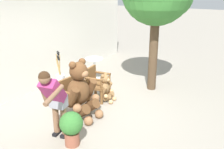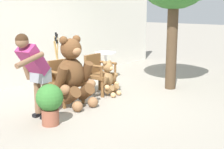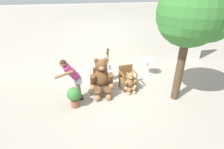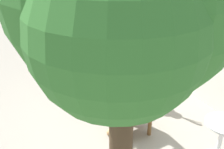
% 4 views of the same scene
% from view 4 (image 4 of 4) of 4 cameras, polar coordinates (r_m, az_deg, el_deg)
% --- Properties ---
extents(ground_plane, '(60.00, 60.00, 0.00)m').
position_cam_4_polar(ground_plane, '(4.96, -2.22, -10.68)').
color(ground_plane, gray).
extents(back_wall, '(10.00, 0.16, 2.80)m').
position_cam_4_polar(back_wall, '(5.55, 21.28, 8.05)').
color(back_wall, silver).
rests_on(back_wall, ground).
extents(wooden_chair_left, '(0.60, 0.56, 0.86)m').
position_cam_4_polar(wooden_chair_left, '(5.24, 0.29, -2.41)').
color(wooden_chair_left, brown).
rests_on(wooden_chair_left, ground).
extents(wooden_chair_right, '(0.61, 0.57, 0.86)m').
position_cam_4_polar(wooden_chair_right, '(4.50, 5.54, -7.96)').
color(wooden_chair_right, brown).
rests_on(wooden_chair_right, ground).
extents(teddy_bear_large, '(0.82, 0.79, 1.36)m').
position_cam_4_polar(teddy_bear_large, '(5.06, -2.37, -0.94)').
color(teddy_bear_large, brown).
rests_on(teddy_bear_large, ground).
extents(teddy_bear_small, '(0.46, 0.45, 0.76)m').
position_cam_4_polar(teddy_bear_small, '(4.44, 2.33, -9.86)').
color(teddy_bear_small, olive).
rests_on(teddy_bear_small, ground).
extents(person_visitor, '(0.80, 0.57, 1.48)m').
position_cam_4_polar(person_visitor, '(5.74, -6.89, 4.89)').
color(person_visitor, black).
rests_on(person_visitor, ground).
extents(white_stool, '(0.34, 0.34, 0.46)m').
position_cam_4_polar(white_stool, '(5.29, 9.28, -3.83)').
color(white_stool, white).
rests_on(white_stool, ground).
extents(brush_bucket, '(0.22, 0.22, 0.89)m').
position_cam_4_polar(brush_bucket, '(5.15, 9.51, -1.04)').
color(brush_bucket, silver).
rests_on(brush_bucket, white_stool).
extents(round_side_table, '(0.56, 0.56, 0.72)m').
position_cam_4_polar(round_side_table, '(4.27, 23.63, -12.95)').
color(round_side_table, white).
rests_on(round_side_table, ground).
extents(potted_plant, '(0.44, 0.44, 0.68)m').
position_cam_4_polar(potted_plant, '(5.86, -10.19, -0.22)').
color(potted_plant, brown).
rests_on(potted_plant, ground).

